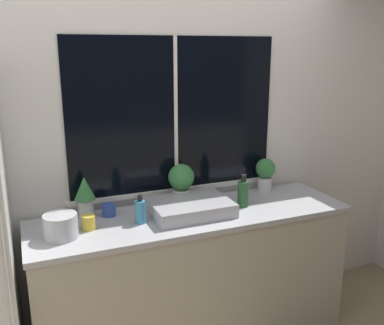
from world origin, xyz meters
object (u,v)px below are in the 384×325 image
object	(u,v)px
mug_yellow	(89,223)
mug_blue	(109,210)
potted_plant_right	(265,172)
kettle	(61,225)
sink	(190,207)
potted_plant_left	(85,194)
bottle_tall	(243,193)
potted_plant_center	(181,181)
soap_bottle	(140,211)

from	to	relation	value
mug_yellow	mug_blue	distance (m)	0.23
potted_plant_right	mug_blue	xyz separation A→B (m)	(-1.20, -0.04, -0.11)
mug_blue	kettle	bearing A→B (deg)	-144.78
sink	mug_blue	world-z (taller)	sink
potted_plant_left	kettle	bearing A→B (deg)	-124.02
potted_plant_left	kettle	distance (m)	0.34
bottle_tall	mug_yellow	size ratio (longest dim) A/B	2.60
potted_plant_center	bottle_tall	xyz separation A→B (m)	(0.37, -0.22, -0.07)
sink	kettle	size ratio (longest dim) A/B	2.68
sink	mug_yellow	xyz separation A→B (m)	(-0.66, -0.01, -0.00)
potted_plant_center	mug_yellow	distance (m)	0.72
sink	soap_bottle	xyz separation A→B (m)	(-0.34, -0.03, 0.03)
bottle_tall	mug_blue	distance (m)	0.91
potted_plant_center	mug_yellow	xyz separation A→B (m)	(-0.68, -0.21, -0.12)
sink	potted_plant_right	xyz separation A→B (m)	(0.70, 0.21, 0.10)
potted_plant_right	bottle_tall	bearing A→B (deg)	-144.39
bottle_tall	potted_plant_left	bearing A→B (deg)	167.69
potted_plant_right	mug_yellow	bearing A→B (deg)	-171.11
potted_plant_left	soap_bottle	xyz separation A→B (m)	(0.30, -0.24, -0.08)
mug_blue	mug_yellow	bearing A→B (deg)	-132.87
sink	potted_plant_center	bearing A→B (deg)	85.02
sink	kettle	bearing A→B (deg)	-175.46
bottle_tall	mug_blue	world-z (taller)	bottle_tall
mug_yellow	potted_plant_left	bearing A→B (deg)	85.17
soap_bottle	mug_yellow	distance (m)	0.32
potted_plant_center	potted_plant_right	size ratio (longest dim) A/B	1.11
soap_bottle	mug_yellow	bearing A→B (deg)	175.81
mug_blue	kettle	size ratio (longest dim) A/B	0.46
sink	soap_bottle	bearing A→B (deg)	-175.06
potted_plant_right	mug_yellow	distance (m)	1.38
sink	potted_plant_left	distance (m)	0.68
mug_blue	potted_plant_left	bearing A→B (deg)	162.05
potted_plant_left	mug_yellow	size ratio (longest dim) A/B	3.05
mug_yellow	mug_blue	xyz separation A→B (m)	(0.16, 0.17, -0.00)
soap_bottle	bottle_tall	world-z (taller)	bottle_tall
mug_yellow	kettle	bearing A→B (deg)	-160.43
bottle_tall	mug_blue	size ratio (longest dim) A/B	2.56
potted_plant_center	kettle	world-z (taller)	potted_plant_center
bottle_tall	mug_yellow	world-z (taller)	bottle_tall
potted_plant_center	kettle	distance (m)	0.89
soap_bottle	potted_plant_right	bearing A→B (deg)	12.71
sink	mug_blue	distance (m)	0.53
sink	mug_yellow	bearing A→B (deg)	-179.42
kettle	potted_plant_left	bearing A→B (deg)	55.98
potted_plant_center	potted_plant_left	bearing A→B (deg)	180.00
potted_plant_right	potted_plant_center	bearing A→B (deg)	180.00
potted_plant_right	mug_blue	bearing A→B (deg)	-177.88
sink	potted_plant_right	size ratio (longest dim) A/B	2.05
soap_bottle	mug_blue	world-z (taller)	soap_bottle
sink	potted_plant_right	bearing A→B (deg)	16.37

